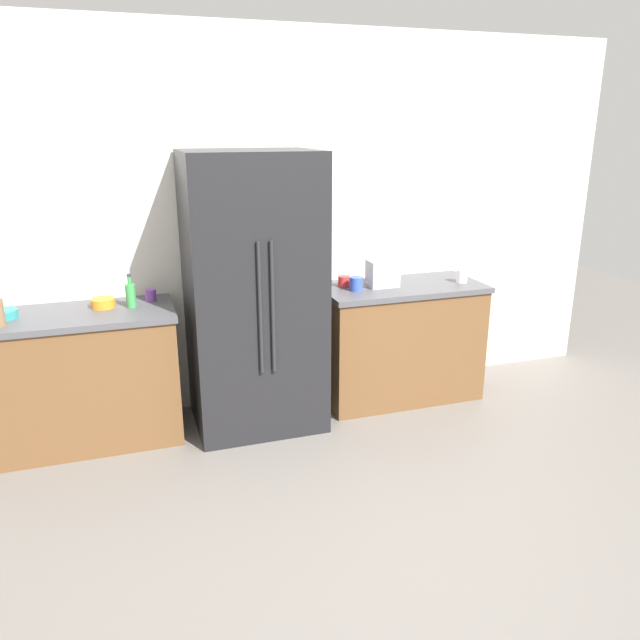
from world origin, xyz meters
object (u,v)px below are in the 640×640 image
object	(u,v)px
cup_b	(462,276)
refrigerator	(254,294)
bottle_b	(131,295)
toaster	(383,273)
cup_c	(356,284)
bowl_b	(103,303)
cup_d	(151,295)
bowl_a	(4,314)
cup_a	(344,281)

from	to	relation	value
cup_b	refrigerator	bearing A→B (deg)	179.91
refrigerator	bottle_b	xyz separation A→B (m)	(-0.78, 0.09, 0.04)
toaster	cup_c	size ratio (longest dim) A/B	2.20
cup_c	toaster	bearing A→B (deg)	12.18
toaster	bowl_b	distance (m)	1.94
toaster	cup_d	distance (m)	1.64
bowl_a	cup_b	bearing A→B (deg)	-1.60
cup_a	bowl_a	xyz separation A→B (m)	(-2.24, -0.07, -0.01)
refrigerator	bowl_a	bearing A→B (deg)	176.84
bottle_b	bowl_a	size ratio (longest dim) A/B	1.34
bowl_a	bowl_b	size ratio (longest dim) A/B	1.08
cup_a	cup_b	bearing A→B (deg)	-10.10
cup_d	bowl_b	world-z (taller)	cup_d
bottle_b	cup_c	distance (m)	1.54
bottle_b	cup_b	xyz separation A→B (m)	(2.37, -0.10, -0.03)
bottle_b	bowl_b	xyz separation A→B (m)	(-0.17, 0.05, -0.05)
cup_a	cup_c	size ratio (longest dim) A/B	0.89
bowl_a	toaster	bearing A→B (deg)	-0.22
cup_c	cup_d	bearing A→B (deg)	172.51
refrigerator	cup_b	bearing A→B (deg)	-0.09
cup_d	bowl_a	bearing A→B (deg)	-171.79
cup_c	cup_d	xyz separation A→B (m)	(-1.41, 0.18, -0.01)
cup_c	bowl_a	distance (m)	2.28
cup_a	cup_d	xyz separation A→B (m)	(-1.36, 0.06, -0.00)
bottle_b	cup_b	size ratio (longest dim) A/B	2.30
cup_b	bowl_a	xyz separation A→B (m)	(-3.12, 0.09, -0.02)
bowl_a	bowl_b	world-z (taller)	bowl_b
cup_b	cup_a	bearing A→B (deg)	169.90
toaster	cup_d	world-z (taller)	toaster
cup_a	bowl_a	world-z (taller)	cup_a
refrigerator	bowl_a	world-z (taller)	refrigerator
bottle_b	cup_d	xyz separation A→B (m)	(0.13, 0.12, -0.04)
toaster	cup_b	size ratio (longest dim) A/B	2.24
refrigerator	bowl_b	distance (m)	0.97
cup_a	cup_c	bearing A→B (deg)	-71.01
bottle_b	cup_a	distance (m)	1.49
refrigerator	toaster	size ratio (longest dim) A/B	8.67
refrigerator	cup_b	world-z (taller)	refrigerator
cup_d	refrigerator	bearing A→B (deg)	-17.84
refrigerator	cup_d	bearing A→B (deg)	162.16
cup_b	cup_c	world-z (taller)	cup_c
refrigerator	cup_d	size ratio (longest dim) A/B	23.86
cup_c	cup_d	world-z (taller)	cup_c
toaster	bottle_b	distance (m)	1.76
bottle_b	cup_b	distance (m)	2.37
cup_b	bowl_a	distance (m)	3.12
bottle_b	cup_c	bearing A→B (deg)	-2.48
refrigerator	bowl_a	distance (m)	1.54
toaster	cup_a	distance (m)	0.29
refrigerator	cup_b	xyz separation A→B (m)	(1.59, -0.00, 0.00)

